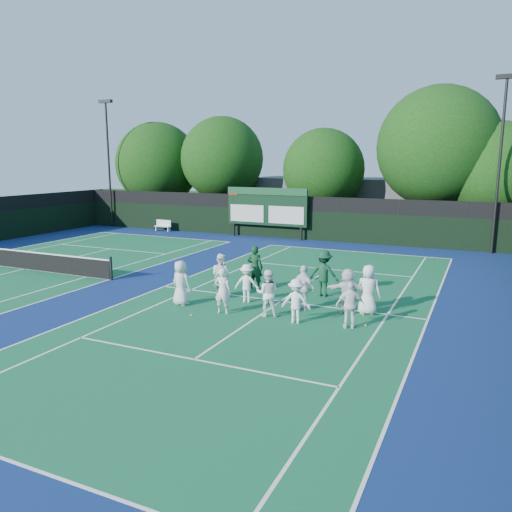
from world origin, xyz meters
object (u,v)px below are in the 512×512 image
at_px(scoreboard, 266,207).
at_px(bench, 163,225).
at_px(coach_left, 255,268).
at_px(tennis_net, 24,260).

bearing_deg(scoreboard, bench, -178.53).
bearing_deg(coach_left, tennis_net, -0.58).
bearing_deg(tennis_net, bench, 96.59).
distance_m(tennis_net, bench, 14.46).
relative_size(scoreboard, bench, 4.28).
bearing_deg(coach_left, scoreboard, -74.88).
bearing_deg(bench, coach_left, -43.17).
xyz_separation_m(scoreboard, tennis_net, (-6.99, -14.59, -1.70)).
bearing_deg(bench, scoreboard, 1.47).
distance_m(scoreboard, bench, 8.82).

